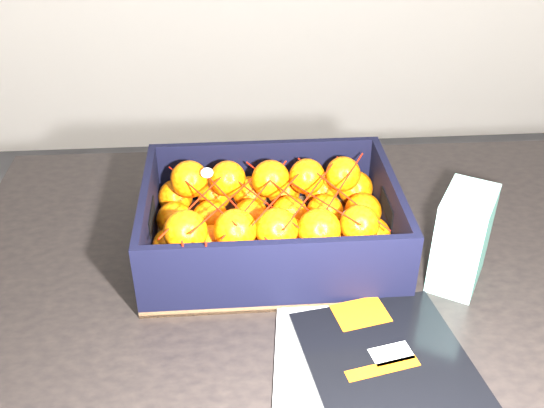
{
  "coord_description": "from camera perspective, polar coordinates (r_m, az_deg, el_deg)",
  "views": [
    {
      "loc": [
        -0.04,
        -0.86,
        1.39
      ],
      "look_at": [
        0.02,
        -0.06,
        0.86
      ],
      "focal_mm": 41.42,
      "sensor_mm": 36.0,
      "label": 1
    }
  ],
  "objects": [
    {
      "name": "retail_carton",
      "position": [
        0.99,
        16.89,
        -3.04
      ],
      "size": [
        0.11,
        0.12,
        0.16
      ],
      "primitive_type": "cube",
      "rotation": [
        0.0,
        0.0,
        -0.54
      ],
      "color": "silver",
      "rests_on": "table"
    },
    {
      "name": "mesh_net",
      "position": [
        0.98,
        -0.6,
        0.5
      ],
      "size": [
        0.34,
        0.27,
        0.09
      ],
      "color": "red",
      "rests_on": "clementine_heap"
    },
    {
      "name": "table",
      "position": [
        1.09,
        4.56,
        -9.66
      ],
      "size": [
        1.21,
        0.81,
        0.75
      ],
      "color": "black",
      "rests_on": "ground"
    },
    {
      "name": "clementine_heap",
      "position": [
        1.01,
        0.01,
        -1.55
      ],
      "size": [
        0.38,
        0.28,
        0.12
      ],
      "color": "#F76605",
      "rests_on": "produce_crate"
    },
    {
      "name": "produce_crate",
      "position": [
        1.03,
        -0.12,
        -2.39
      ],
      "size": [
        0.4,
        0.3,
        0.12
      ],
      "color": "brown",
      "rests_on": "table"
    },
    {
      "name": "magazine_stack",
      "position": [
        0.85,
        9.26,
        -15.53
      ],
      "size": [
        0.3,
        0.31,
        0.02
      ],
      "color": "beige",
      "rests_on": "table"
    }
  ]
}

